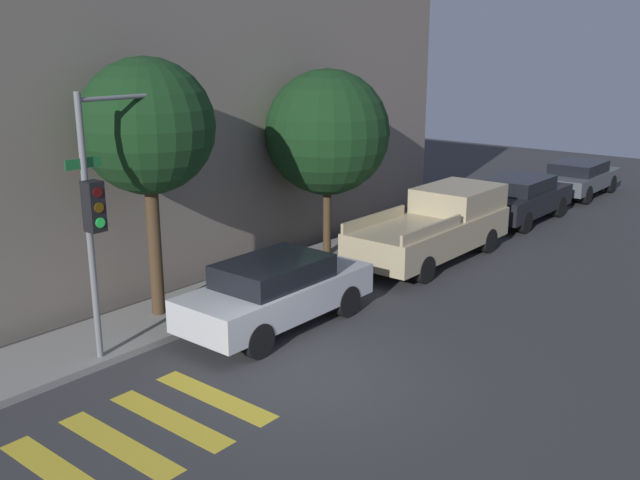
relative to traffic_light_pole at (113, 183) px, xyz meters
name	(u,v)px	position (x,y,z in m)	size (l,w,h in m)	color
ground_plane	(310,379)	(1.48, -3.37, -3.37)	(60.00, 60.00, 0.00)	#333335
sidewalk	(160,319)	(1.48, 0.85, -3.30)	(26.00, 2.03, 0.14)	gray
building_row	(35,138)	(1.48, 5.26, 0.24)	(26.00, 6.00, 7.22)	slate
crosswalk	(145,432)	(-1.52, -2.57, -3.37)	(3.34, 2.60, 0.00)	gold
traffic_light_pole	(113,183)	(0.00, 0.00, 0.00)	(2.64, 0.56, 5.02)	slate
sedan_near_corner	(276,291)	(2.89, -1.27, -2.57)	(4.47, 1.78, 1.50)	#B7BABF
pickup_truck	(437,225)	(9.43, -1.27, -2.43)	(5.60, 2.04, 1.85)	tan
sedan_middle	(520,198)	(14.88, -1.27, -2.56)	(4.56, 1.86, 1.50)	black
sedan_far_end	(578,177)	(20.26, -1.27, -2.63)	(4.43, 1.88, 1.35)	#4C5156
tree_near_corner	(147,128)	(1.58, 1.01, 0.78)	(2.78, 2.78, 5.57)	#42301E
tree_midblock	(327,133)	(7.40, 1.01, 0.14)	(3.33, 3.33, 5.18)	#42301E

